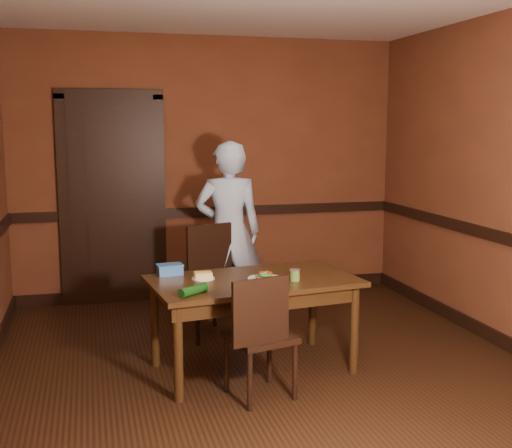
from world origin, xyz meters
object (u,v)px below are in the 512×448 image
sandwich_plate (265,278)px  person (228,232)px  dining_table (253,324)px  sauce_jar (295,275)px  chair_far (206,282)px  food_tub (170,269)px  cheese_saucer (203,276)px  chair_near (260,335)px

sandwich_plate → person: bearing=89.1°
dining_table → sauce_jar: (0.28, -0.14, 0.39)m
chair_far → sandwich_plate: size_ratio=3.72×
chair_far → food_tub: size_ratio=4.64×
chair_far → cheese_saucer: bearing=-120.8°
cheese_saucer → sauce_jar: bearing=-18.9°
chair_far → sandwich_plate: 1.01m
dining_table → chair_near: 0.48m
chair_near → sauce_jar: bearing=-150.7°
person → food_tub: 1.20m
person → sauce_jar: (0.18, -1.41, -0.09)m
chair_far → person: 0.61m
person → dining_table: bearing=93.5°
cheese_saucer → chair_near: bearing=-62.5°
sandwich_plate → cheese_saucer: size_ratio=1.51×
sauce_jar → food_tub: (-0.85, 0.41, -0.00)m
chair_far → sauce_jar: chair_far is taller
dining_table → sandwich_plate: (0.07, -0.08, 0.36)m
chair_far → cheese_saucer: 0.84m
sauce_jar → food_tub: bearing=154.0°
sauce_jar → person: bearing=97.4°
dining_table → sauce_jar: size_ratio=17.12×
dining_table → sauce_jar: sauce_jar is taller
chair_far → food_tub: (-0.38, -0.59, 0.26)m
chair_far → food_tub: 0.75m
chair_far → sandwich_plate: bearing=-93.6°
chair_far → sandwich_plate: chair_far is taller
chair_near → food_tub: (-0.50, 0.74, 0.31)m
chair_near → sandwich_plate: size_ratio=3.37×
chair_near → chair_far: bearing=-98.9°
person → sandwich_plate: 1.35m
cheese_saucer → dining_table: bearing=-12.3°
person → sauce_jar: bearing=105.0°
chair_far → food_tub: bearing=-141.8°
sandwich_plate → dining_table: bearing=132.9°
sandwich_plate → food_tub: size_ratio=1.25×
person → cheese_saucer: 1.28m
person → cheese_saucer: person is taller
dining_table → food_tub: food_tub is taller
person → sauce_jar: person is taller
dining_table → food_tub: (-0.57, 0.27, 0.39)m
chair_far → dining_table: bearing=-96.7°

